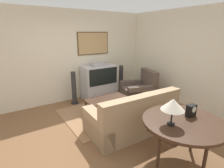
# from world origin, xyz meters

# --- Properties ---
(ground_plane) EXTENTS (12.00, 12.00, 0.00)m
(ground_plane) POSITION_xyz_m (0.00, 0.00, 0.00)
(ground_plane) COLOR brown
(wall_back) EXTENTS (12.00, 0.10, 2.70)m
(wall_back) POSITION_xyz_m (0.01, 2.13, 1.36)
(wall_back) COLOR beige
(wall_back) RESTS_ON ground_plane
(wall_right) EXTENTS (0.06, 12.00, 2.70)m
(wall_right) POSITION_xyz_m (2.63, 0.00, 1.35)
(wall_right) COLOR beige
(wall_right) RESTS_ON ground_plane
(area_rug) EXTENTS (2.23, 1.79, 0.01)m
(area_rug) POSITION_xyz_m (0.42, 0.65, 0.01)
(area_rug) COLOR #99704C
(area_rug) RESTS_ON ground_plane
(tv) EXTENTS (1.07, 0.57, 1.14)m
(tv) POSITION_xyz_m (0.82, 1.75, 0.54)
(tv) COLOR #B7B7BC
(tv) RESTS_ON ground_plane
(couch) EXTENTS (1.90, 1.01, 0.91)m
(couch) POSITION_xyz_m (0.42, -0.39, 0.31)
(couch) COLOR tan
(couch) RESTS_ON ground_plane
(armchair) EXTENTS (1.13, 1.09, 0.94)m
(armchair) POSITION_xyz_m (1.74, 0.87, 0.30)
(armchair) COLOR brown
(armchair) RESTS_ON ground_plane
(coffee_table) EXTENTS (1.10, 0.56, 0.39)m
(coffee_table) POSITION_xyz_m (0.44, 0.70, 0.35)
(coffee_table) COLOR #3D2619
(coffee_table) RESTS_ON ground_plane
(console_table) EXTENTS (1.24, 1.24, 0.76)m
(console_table) POSITION_xyz_m (0.42, -1.56, 0.70)
(console_table) COLOR #3D2619
(console_table) RESTS_ON ground_plane
(table_lamp) EXTENTS (0.33, 0.33, 0.40)m
(table_lamp) POSITION_xyz_m (0.16, -1.53, 1.08)
(table_lamp) COLOR black
(table_lamp) RESTS_ON console_table
(mantel_clock) EXTENTS (0.17, 0.10, 0.19)m
(mantel_clock) POSITION_xyz_m (0.65, -1.53, 0.86)
(mantel_clock) COLOR black
(mantel_clock) RESTS_ON console_table
(speaker_tower_left) EXTENTS (0.23, 0.23, 0.97)m
(speaker_tower_left) POSITION_xyz_m (-0.04, 1.74, 0.46)
(speaker_tower_left) COLOR black
(speaker_tower_left) RESTS_ON ground_plane
(speaker_tower_right) EXTENTS (0.23, 0.23, 0.97)m
(speaker_tower_right) POSITION_xyz_m (1.68, 1.74, 0.46)
(speaker_tower_right) COLOR black
(speaker_tower_right) RESTS_ON ground_plane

